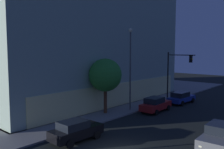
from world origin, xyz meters
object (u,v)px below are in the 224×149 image
object	(u,v)px
sidewalk_tree	(105,75)
car_blue	(181,97)
street_lamp_sidewalk	(130,60)
car_black	(76,130)
traffic_light_far_corner	(176,68)
modern_building	(59,26)
car_grey	(220,136)
car_red	(155,104)

from	to	relation	value
sidewalk_tree	car_blue	distance (m)	11.83
street_lamp_sidewalk	car_black	world-z (taller)	street_lamp_sidewalk
traffic_light_far_corner	street_lamp_sidewalk	bearing A→B (deg)	171.12
modern_building	car_grey	distance (m)	28.44
sidewalk_tree	car_blue	size ratio (longest dim) A/B	1.26
modern_building	sidewalk_tree	world-z (taller)	modern_building
traffic_light_far_corner	street_lamp_sidewalk	xyz separation A→B (m)	(-8.40, 1.31, 1.31)
modern_building	street_lamp_sidewalk	bearing A→B (deg)	-94.93
car_red	traffic_light_far_corner	bearing A→B (deg)	8.13
modern_building	sidewalk_tree	bearing A→B (deg)	-106.81
car_black	car_blue	size ratio (longest dim) A/B	0.91
street_lamp_sidewalk	car_black	bearing A→B (deg)	-166.14
car_black	sidewalk_tree	bearing A→B (deg)	26.92
street_lamp_sidewalk	car_grey	size ratio (longest dim) A/B	2.04
car_black	car_red	distance (m)	11.94
car_black	car_blue	xyz separation A→B (m)	(17.99, 0.02, -0.03)
street_lamp_sidewalk	car_grey	bearing A→B (deg)	-111.13
modern_building	traffic_light_far_corner	distance (m)	18.71
car_grey	traffic_light_far_corner	bearing A→B (deg)	37.88
sidewalk_tree	car_grey	bearing A→B (deg)	-96.87
sidewalk_tree	car_grey	xyz separation A→B (m)	(-1.50, -12.43, -3.43)
car_blue	traffic_light_far_corner	bearing A→B (deg)	64.39
street_lamp_sidewalk	car_grey	distance (m)	13.03
sidewalk_tree	car_blue	world-z (taller)	sidewalk_tree
traffic_light_far_corner	car_black	distance (m)	18.95
modern_building	car_red	world-z (taller)	modern_building
traffic_light_far_corner	car_black	xyz separation A→B (m)	(-18.55, -1.19, -3.71)
traffic_light_far_corner	car_red	distance (m)	7.64
modern_building	car_red	distance (m)	19.77
sidewalk_tree	car_black	size ratio (longest dim) A/B	1.39
car_red	sidewalk_tree	bearing A→B (deg)	143.20
car_red	car_blue	size ratio (longest dim) A/B	0.98
traffic_light_far_corner	car_blue	xyz separation A→B (m)	(-0.56, -1.17, -3.74)
modern_building	car_red	bearing A→B (deg)	-88.29
modern_building	car_black	distance (m)	23.02
car_black	modern_building	bearing A→B (deg)	56.62
traffic_light_far_corner	car_grey	bearing A→B (deg)	-142.12
traffic_light_far_corner	car_black	bearing A→B (deg)	-176.33
car_grey	street_lamp_sidewalk	bearing A→B (deg)	68.87
car_blue	car_black	bearing A→B (deg)	-179.94
street_lamp_sidewalk	traffic_light_far_corner	bearing A→B (deg)	-8.88
car_grey	car_red	size ratio (longest dim) A/B	0.99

